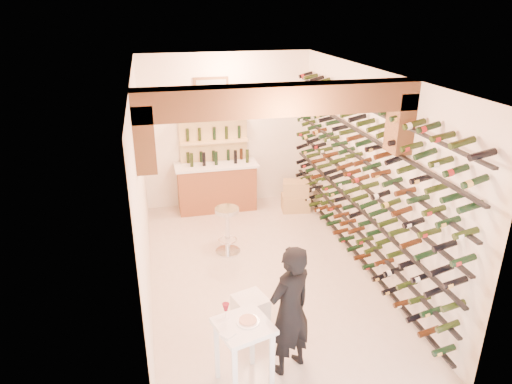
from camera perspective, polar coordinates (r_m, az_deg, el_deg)
ground at (r=7.71m, az=0.51°, el=-9.81°), size 6.00×6.00×0.00m
room_shell at (r=6.54m, az=1.12°, el=5.89°), size 3.52×6.02×3.21m
wine_rack at (r=7.50m, az=12.01°, el=1.91°), size 0.32×5.70×2.56m
back_counter at (r=9.75m, az=-4.84°, el=0.79°), size 1.70×0.62×1.29m
back_shelving at (r=9.77m, az=-5.18°, el=4.77°), size 1.40×0.31×2.73m
tasting_table at (r=5.38m, az=-1.56°, el=-17.16°), size 0.71×0.71×1.01m
white_stool at (r=6.39m, az=-0.68°, el=-14.72°), size 0.50×0.50×0.50m
person at (r=5.50m, az=4.18°, el=-14.33°), size 0.72×0.62×1.65m
chrome_barstool at (r=8.05m, az=-3.55°, el=-4.34°), size 0.44×0.44×0.85m
crate_lower at (r=9.83m, az=4.88°, el=-1.33°), size 0.63×0.48×0.34m
crate_upper at (r=9.70m, az=4.94°, el=0.45°), size 0.62×0.51×0.31m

